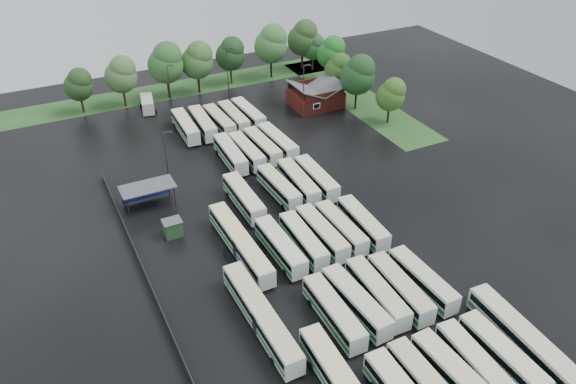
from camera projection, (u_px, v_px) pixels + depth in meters
name	position (u px, v px, depth m)	size (l,w,h in m)	color
ground	(314.00, 253.00, 77.68)	(160.00, 160.00, 0.00)	black
brick_building	(316.00, 98.00, 117.78)	(10.07, 8.60, 5.39)	maroon
wash_shed	(147.00, 188.00, 86.06)	(8.20, 4.20, 3.58)	#2D2D30
utility_hut	(173.00, 228.00, 80.28)	(2.70, 2.20, 2.62)	#204424
grass_strip_north	(183.00, 88.00, 126.98)	(80.00, 10.00, 0.01)	#285320
grass_strip_east	(355.00, 97.00, 122.59)	(10.00, 50.00, 0.01)	#285320
west_fence	(140.00, 263.00, 74.96)	(0.10, 50.00, 1.20)	#2D2D30
bus_r0c2	(456.00, 377.00, 57.93)	(2.98, 11.68, 3.22)	silver
bus_r0c3	(476.00, 366.00, 59.16)	(2.95, 11.41, 3.15)	silver
bus_r0c4	(502.00, 355.00, 60.33)	(2.44, 11.42, 3.18)	silver
bus_r1c0	(334.00, 312.00, 65.68)	(2.69, 11.52, 3.19)	silver
bus_r1c1	(356.00, 302.00, 67.06)	(2.99, 11.79, 3.25)	silver
bus_r1c2	(377.00, 293.00, 68.41)	(2.87, 11.60, 3.21)	silver
bus_r1c3	(400.00, 288.00, 69.15)	(2.88, 11.56, 3.19)	silver
bus_r1c4	(422.00, 280.00, 70.45)	(2.64, 11.28, 3.13)	silver
bus_r2c0	(280.00, 247.00, 75.99)	(2.58, 11.62, 3.23)	silver
bus_r2c1	(303.00, 240.00, 77.27)	(2.72, 11.22, 3.10)	silver
bus_r2c2	(322.00, 233.00, 78.54)	(2.49, 11.50, 3.20)	silver
bus_r2c3	(341.00, 228.00, 79.64)	(2.43, 11.16, 3.10)	silver
bus_r2c4	(363.00, 223.00, 80.60)	(2.92, 11.39, 3.14)	silver
bus_r3c0	(244.00, 198.00, 85.94)	(2.63, 11.82, 3.28)	silver
bus_r3c2	(279.00, 187.00, 88.72)	(2.73, 11.29, 3.12)	silver
bus_r3c3	(298.00, 182.00, 89.85)	(3.03, 11.82, 3.26)	silver
bus_r3c4	(316.00, 178.00, 90.88)	(2.72, 11.62, 3.22)	silver
bus_r4c1	(230.00, 154.00, 97.59)	(2.93, 11.75, 3.25)	silver
bus_r4c2	(247.00, 151.00, 98.53)	(2.56, 11.32, 3.14)	silver
bus_r4c3	(262.00, 146.00, 100.10)	(2.74, 11.46, 3.17)	silver
bus_r4c4	(278.00, 142.00, 101.36)	(2.93, 11.79, 3.26)	silver
bus_r5c0	(185.00, 126.00, 106.65)	(2.95, 11.79, 3.26)	silver
bus_r5c1	(203.00, 123.00, 107.70)	(3.08, 11.87, 3.27)	silver
bus_r5c2	(219.00, 121.00, 108.78)	(2.75, 11.43, 3.16)	silver
bus_r5c3	(234.00, 117.00, 110.16)	(2.46, 11.35, 3.16)	silver
bus_r5c4	(248.00, 114.00, 111.45)	(2.82, 11.57, 3.20)	silver
artic_bus_west_b	(240.00, 243.00, 76.55)	(2.65, 17.51, 3.25)	silver
artic_bus_west_c	(261.00, 316.00, 65.12)	(2.60, 17.52, 3.25)	silver
artic_bus_east	(530.00, 346.00, 61.36)	(3.37, 17.82, 3.29)	silver
minibus	(147.00, 104.00, 116.08)	(3.52, 6.72, 2.79)	beige
tree_north_0	(79.00, 84.00, 112.82)	(5.78, 5.78, 9.58)	#312114
tree_north_1	(121.00, 74.00, 114.99)	(6.65, 6.65, 11.02)	black
tree_north_2	(166.00, 62.00, 118.02)	(7.56, 7.56, 12.53)	black
tree_north_3	(198.00, 60.00, 120.92)	(7.02, 7.02, 11.63)	black
tree_north_4	(231.00, 54.00, 125.79)	(6.56, 6.56, 10.87)	#382415
tree_north_5	(272.00, 43.00, 128.21)	(7.65, 7.65, 12.67)	black
tree_north_6	(303.00, 37.00, 133.20)	(7.24, 7.24, 11.99)	black
tree_east_0	(391.00, 94.00, 108.90)	(5.67, 5.67, 9.39)	black
tree_east_1	(359.00, 74.00, 113.58)	(7.09, 7.09, 11.73)	black
tree_east_2	(339.00, 68.00, 120.42)	(5.74, 5.74, 9.51)	black
tree_east_3	(332.00, 52.00, 127.04)	(6.43, 6.43, 10.65)	black
tree_east_4	(314.00, 47.00, 133.62)	(5.38, 5.38, 8.91)	#392B1E
lamp_post_ne	(304.00, 87.00, 111.13)	(1.68, 0.33, 10.88)	#2D2D30
lamp_post_nw	(167.00, 156.00, 88.42)	(1.57, 0.31, 10.21)	#2D2D30
lamp_post_back_w	(170.00, 83.00, 115.40)	(1.41, 0.28, 9.18)	#2D2D30
lamp_post_back_e	(228.00, 70.00, 119.13)	(1.69, 0.33, 10.98)	#2D2D30
puddle_1	(463.00, 349.00, 63.32)	(2.95, 2.95, 0.01)	black
puddle_2	(245.00, 252.00, 77.71)	(6.02, 6.02, 0.01)	black
puddle_3	(368.00, 257.00, 76.96)	(4.34, 4.34, 0.01)	black
puddle_4	(475.00, 304.00, 69.24)	(3.47, 3.47, 0.01)	black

